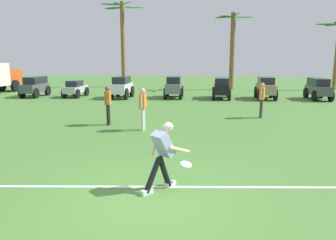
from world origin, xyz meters
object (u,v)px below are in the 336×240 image
object	(u,v)px
teammate_deep	(262,97)
parked_car_slot_a	(35,86)
parked_car_slot_b	(75,88)
parked_car_slot_d	(174,87)
palm_tree_left_of_centre	(232,47)
parked_car_slot_f	(266,87)
frisbee_in_flight	(186,164)
frisbee_thrower	(163,152)
teammate_near_sideline	(108,102)
palm_tree_far_left	(123,37)
parked_car_slot_g	(318,88)
parked_car_slot_e	(221,87)
teammate_midfield	(143,105)
parked_car_slot_c	(122,87)

from	to	relation	value
teammate_deep	parked_car_slot_a	xyz separation A→B (m)	(-13.82, 6.54, -0.22)
parked_car_slot_b	parked_car_slot_d	world-z (taller)	parked_car_slot_d
palm_tree_left_of_centre	parked_car_slot_f	bearing A→B (deg)	-74.89
frisbee_in_flight	palm_tree_left_of_centre	bearing A→B (deg)	82.05
frisbee_thrower	parked_car_slot_b	world-z (taller)	frisbee_thrower
teammate_near_sideline	parked_car_slot_a	size ratio (longest dim) A/B	0.65
parked_car_slot_f	palm_tree_left_of_centre	size ratio (longest dim) A/B	0.39
parked_car_slot_d	teammate_near_sideline	bearing A→B (deg)	-102.41
teammate_deep	palm_tree_far_left	xyz separation A→B (m)	(-9.47, 14.23, 3.39)
parked_car_slot_f	palm_tree_far_left	size ratio (longest dim) A/B	0.33
frisbee_thrower	parked_car_slot_g	size ratio (longest dim) A/B	0.58
teammate_near_sideline	parked_car_slot_e	size ratio (longest dim) A/B	0.64
teammate_midfield	parked_car_slot_e	xyz separation A→B (m)	(3.50, 9.64, -0.22)
frisbee_in_flight	parked_car_slot_f	size ratio (longest dim) A/B	0.14
frisbee_in_flight	teammate_near_sideline	distance (m)	6.88
teammate_near_sideline	parked_car_slot_f	world-z (taller)	teammate_near_sideline
teammate_deep	parked_car_slot_e	bearing A→B (deg)	101.20
parked_car_slot_d	parked_car_slot_g	xyz separation A→B (m)	(9.15, -0.05, -0.02)
frisbee_in_flight	parked_car_slot_f	world-z (taller)	parked_car_slot_f
parked_car_slot_a	parked_car_slot_g	world-z (taller)	same
parked_car_slot_c	parked_car_slot_f	distance (m)	9.30
frisbee_in_flight	parked_car_slot_d	distance (m)	14.97
frisbee_in_flight	parked_car_slot_f	bearing A→B (deg)	73.06
teammate_midfield	parked_car_slot_b	size ratio (longest dim) A/B	0.70
frisbee_in_flight	parked_car_slot_b	size ratio (longest dim) A/B	0.15
teammate_midfield	parked_car_slot_c	distance (m)	9.77
teammate_deep	parked_car_slot_f	distance (m)	6.88
teammate_near_sideline	parked_car_slot_d	distance (m)	9.12
parked_car_slot_b	parked_car_slot_f	xyz separation A→B (m)	(12.56, 0.04, 0.18)
teammate_midfield	parked_car_slot_f	world-z (taller)	teammate_midfield
parked_car_slot_f	parked_car_slot_g	size ratio (longest dim) A/B	0.99
parked_car_slot_a	parked_car_slot_f	world-z (taller)	parked_car_slot_f
parked_car_slot_e	parked_car_slot_f	distance (m)	2.82
teammate_near_sideline	teammate_deep	size ratio (longest dim) A/B	1.00
parked_car_slot_a	palm_tree_left_of_centre	size ratio (longest dim) A/B	0.39
parked_car_slot_g	parked_car_slot_c	bearing A→B (deg)	-178.24
frisbee_in_flight	parked_car_slot_d	bearing A→B (deg)	95.27
parked_car_slot_d	palm_tree_far_left	distance (m)	9.70
frisbee_in_flight	parked_car_slot_e	distance (m)	14.92
teammate_near_sideline	teammate_deep	distance (m)	6.71
frisbee_thrower	parked_car_slot_a	size ratio (longest dim) A/B	0.58
parked_car_slot_a	parked_car_slot_e	size ratio (longest dim) A/B	0.99
frisbee_in_flight	palm_tree_far_left	distance (m)	23.59
frisbee_thrower	parked_car_slot_f	size ratio (longest dim) A/B	0.58
teammate_deep	parked_car_slot_f	xyz separation A→B (m)	(1.49, 6.71, -0.20)
parked_car_slot_d	palm_tree_left_of_centre	bearing A→B (deg)	54.09
frisbee_thrower	frisbee_in_flight	xyz separation A→B (m)	(0.47, 0.21, -0.32)
frisbee_thrower	parked_car_slot_a	distance (m)	18.11
teammate_midfield	parked_car_slot_d	distance (m)	9.74
parked_car_slot_c	parked_car_slot_d	bearing A→B (deg)	7.26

